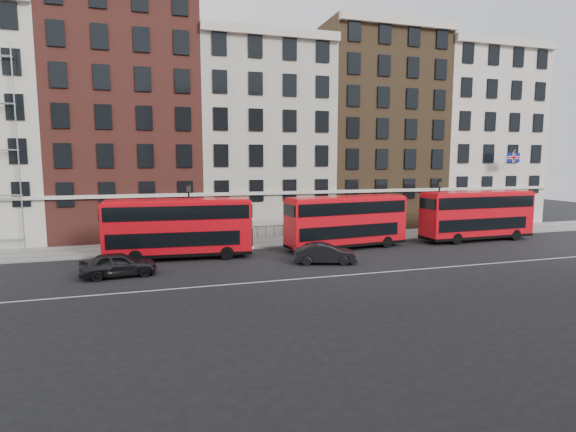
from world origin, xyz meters
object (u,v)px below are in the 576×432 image
object	(u,v)px
car_rear	(118,264)
car_front	(325,254)
bus_b	(178,227)
bus_c	(346,221)
traffic_light	(511,209)
bus_d	(477,214)

from	to	relation	value
car_rear	car_front	distance (m)	13.63
bus_b	bus_c	world-z (taller)	bus_b
bus_c	traffic_light	world-z (taller)	bus_c
car_front	traffic_light	distance (m)	23.25
bus_b	traffic_light	distance (m)	31.98
car_front	traffic_light	bearing A→B (deg)	-56.53
bus_b	bus_c	size ratio (longest dim) A/B	1.02
car_rear	bus_b	bearing A→B (deg)	-49.00
car_front	traffic_light	world-z (taller)	traffic_light
car_front	traffic_light	xyz separation A→B (m)	(22.20, 6.68, 1.73)
bus_c	traffic_light	xyz separation A→B (m)	(18.58, 2.10, 0.14)
car_front	bus_c	bearing A→B (deg)	-21.61
car_rear	traffic_light	world-z (taller)	traffic_light
car_rear	traffic_light	xyz separation A→B (m)	(35.82, 6.28, 1.67)
bus_d	car_rear	world-z (taller)	bus_d
bus_d	car_front	world-z (taller)	bus_d
bus_d	car_front	size ratio (longest dim) A/B	2.47
car_rear	bus_d	bearing A→B (deg)	-87.99
traffic_light	car_rear	bearing A→B (deg)	-170.06
bus_d	bus_c	bearing A→B (deg)	178.24
bus_c	bus_d	world-z (taller)	bus_d
bus_b	car_rear	distance (m)	5.95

